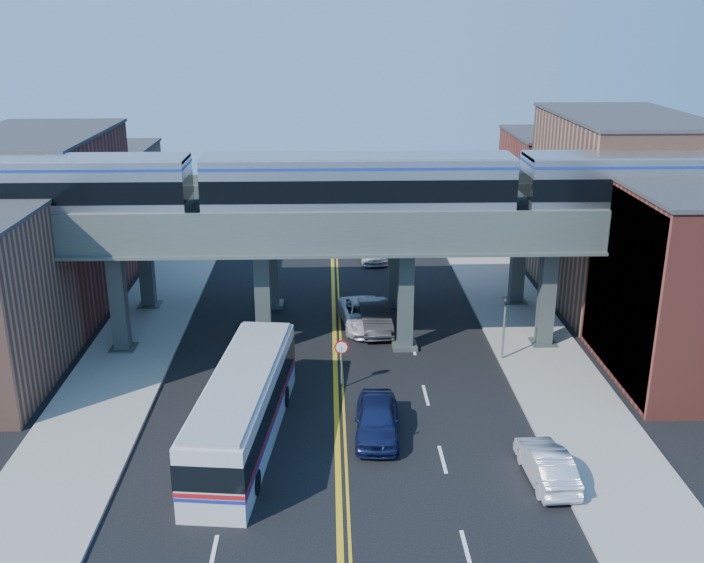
{
  "coord_description": "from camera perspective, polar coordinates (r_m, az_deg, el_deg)",
  "views": [
    {
      "loc": [
        -0.32,
        -33.22,
        18.09
      ],
      "look_at": [
        0.92,
        5.82,
        4.78
      ],
      "focal_mm": 40.0,
      "sensor_mm": 36.0,
      "label": 1
    }
  ],
  "objects": [
    {
      "name": "car_lane_d",
      "position": [
        61.04,
        1.42,
        2.3
      ],
      "size": [
        2.66,
        5.3,
        1.48
      ],
      "primitive_type": "imported",
      "rotation": [
        0.0,
        0.0,
        0.12
      ],
      "color": "silver",
      "rests_on": "ground"
    },
    {
      "name": "stop_sign",
      "position": [
        39.74,
        -0.76,
        -5.45
      ],
      "size": [
        0.76,
        0.09,
        2.63
      ],
      "color": "slate",
      "rests_on": "ground"
    },
    {
      "name": "building_east_a",
      "position": [
        43.71,
        23.79,
        -0.26
      ],
      "size": [
        8.0,
        10.0,
        10.0
      ],
      "primitive_type": "cube",
      "color": "brown",
      "rests_on": "ground"
    },
    {
      "name": "car_lane_a",
      "position": [
        35.86,
        1.83,
        -9.96
      ],
      "size": [
        2.25,
        4.99,
        1.66
      ],
      "primitive_type": "imported",
      "rotation": [
        0.0,
        0.0,
        -0.06
      ],
      "color": "#11193F",
      "rests_on": "ground"
    },
    {
      "name": "sidewalk_east",
      "position": [
        48.29,
        12.52,
        -3.55
      ],
      "size": [
        5.0,
        70.0,
        0.16
      ],
      "primitive_type": "cube",
      "color": "gray",
      "rests_on": "ground"
    },
    {
      "name": "elevated_viaduct_near",
      "position": [
        42.83,
        -1.32,
        3.07
      ],
      "size": [
        52.0,
        3.6,
        7.4
      ],
      "color": "#3C4542",
      "rests_on": "ground"
    },
    {
      "name": "mural_panel",
      "position": [
        42.24,
        18.9,
        -0.64
      ],
      "size": [
        0.1,
        9.5,
        9.5
      ],
      "primitive_type": "cube",
      "color": "teal",
      "rests_on": "ground"
    },
    {
      "name": "traffic_signal",
      "position": [
        43.34,
        11.02,
        -2.91
      ],
      "size": [
        0.15,
        0.18,
        4.1
      ],
      "color": "slate",
      "rests_on": "ground"
    },
    {
      "name": "elevated_viaduct_far",
      "position": [
        49.6,
        -1.4,
        5.27
      ],
      "size": [
        52.0,
        3.6,
        7.4
      ],
      "color": "#3C4542",
      "rests_on": "ground"
    },
    {
      "name": "car_parked_curb",
      "position": [
        33.74,
        13.97,
        -12.79
      ],
      "size": [
        1.78,
        4.47,
        1.45
      ],
      "primitive_type": "imported",
      "rotation": [
        0.0,
        0.0,
        3.2
      ],
      "color": "silver",
      "rests_on": "ground"
    },
    {
      "name": "building_east_b",
      "position": [
        54.07,
        18.68,
        4.9
      ],
      "size": [
        8.0,
        14.0,
        12.0
      ],
      "primitive_type": "cube",
      "color": "brown",
      "rests_on": "ground"
    },
    {
      "name": "building_west_c",
      "position": [
        66.34,
        -17.76,
        5.66
      ],
      "size": [
        8.0,
        10.0,
        8.0
      ],
      "primitive_type": "cube",
      "color": "brown",
      "rests_on": "ground"
    },
    {
      "name": "ground",
      "position": [
        37.83,
        -1.13,
        -9.75
      ],
      "size": [
        120.0,
        120.0,
        0.0
      ],
      "primitive_type": "plane",
      "color": "black",
      "rests_on": "ground"
    },
    {
      "name": "car_lane_b",
      "position": [
        47.34,
        1.64,
        -2.57
      ],
      "size": [
        2.1,
        5.16,
        1.67
      ],
      "primitive_type": "imported",
      "rotation": [
        0.0,
        0.0,
        0.07
      ],
      "color": "#28282A",
      "rests_on": "ground"
    },
    {
      "name": "transit_train",
      "position": [
        42.16,
        0.45,
        6.95
      ],
      "size": [
        50.99,
        3.2,
        3.74
      ],
      "color": "black",
      "rests_on": "elevated_viaduct_near"
    },
    {
      "name": "building_west_b",
      "position": [
        53.96,
        -21.5,
        4.01
      ],
      "size": [
        8.0,
        14.0,
        11.0
      ],
      "primitive_type": "cube",
      "color": "brown",
      "rests_on": "ground"
    },
    {
      "name": "building_east_c",
      "position": [
        66.41,
        14.79,
        6.39
      ],
      "size": [
        8.0,
        10.0,
        9.0
      ],
      "primitive_type": "cube",
      "color": "brown",
      "rests_on": "ground"
    },
    {
      "name": "transit_bus",
      "position": [
        35.3,
        -7.9,
        -9.15
      ],
      "size": [
        4.07,
        12.62,
        3.19
      ],
      "rotation": [
        0.0,
        0.0,
        1.46
      ],
      "color": "silver",
      "rests_on": "ground"
    },
    {
      "name": "car_lane_c",
      "position": [
        47.73,
        0.86,
        -2.45
      ],
      "size": [
        3.24,
        5.87,
        1.56
      ],
      "primitive_type": "imported",
      "rotation": [
        0.0,
        0.0,
        0.12
      ],
      "color": "silver",
      "rests_on": "ground"
    },
    {
      "name": "sidewalk_west",
      "position": [
        48.14,
        -15.14,
        -3.84
      ],
      "size": [
        5.0,
        70.0,
        0.16
      ],
      "primitive_type": "cube",
      "color": "gray",
      "rests_on": "ground"
    }
  ]
}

